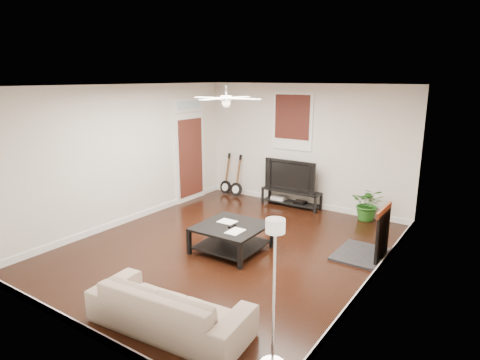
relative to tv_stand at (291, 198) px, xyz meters
The scene contains 14 objects.
room 3.03m from the tv_stand, 86.43° to the right, with size 5.01×6.01×2.81m.
brick_accent 3.42m from the tv_stand, 33.78° to the right, with size 0.02×2.20×2.80m, color #9C5332.
fireplace 2.98m from the tv_stand, 36.87° to the right, with size 0.80×1.10×0.92m, color black.
window_back 1.77m from the tv_stand, 123.70° to the left, with size 1.00×0.06×1.30m, color #34110E.
door_left 2.67m from the tv_stand, 158.95° to the right, with size 0.08×1.00×2.50m, color white.
tv_stand is the anchor object (origin of this frame).
tv 0.56m from the tv_stand, 90.00° to the left, with size 1.25×0.16×0.72m, color black.
coffee_table 2.86m from the tv_stand, 83.86° to the right, with size 1.10×1.10×0.46m, color black.
sofa 5.22m from the tv_stand, 78.79° to the right, with size 2.00×0.78×0.58m, color tan.
floor_lamp 5.58m from the tv_stand, 64.77° to the right, with size 0.27×0.27×1.63m, color silver, non-canonical shape.
potted_plant 1.78m from the tv_stand, ahead, with size 0.65×0.56×0.72m, color #23611B.
guitar_left 1.89m from the tv_stand, behind, with size 0.33×0.23×1.07m, color black, non-canonical shape.
guitar_right 1.55m from the tv_stand, behind, with size 0.33×0.23×1.07m, color black, non-canonical shape.
ceiling_fan 3.68m from the tv_stand, 86.43° to the right, with size 1.24×1.24×0.32m, color white, non-canonical shape.
Camera 1 is at (3.98, -5.49, 2.93)m, focal length 30.82 mm.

